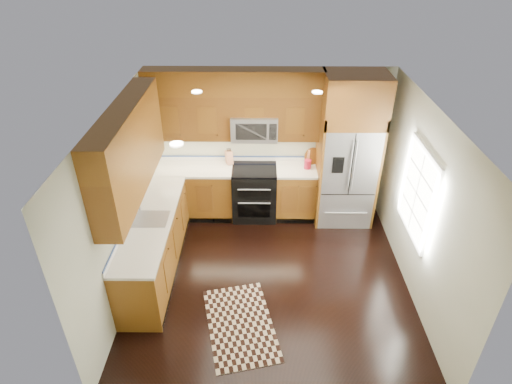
{
  "coord_description": "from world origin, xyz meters",
  "views": [
    {
      "loc": [
        -0.16,
        -4.71,
        4.46
      ],
      "look_at": [
        -0.21,
        0.6,
        1.15
      ],
      "focal_mm": 30.0,
      "sensor_mm": 36.0,
      "label": 1
    }
  ],
  "objects_px": {
    "range": "(254,193)",
    "utensil_crock": "(308,162)",
    "refrigerator": "(348,152)",
    "knife_block": "(229,157)",
    "rug": "(240,324)"
  },
  "relations": [
    {
      "from": "refrigerator",
      "to": "knife_block",
      "type": "relative_size",
      "value": 8.9
    },
    {
      "from": "rug",
      "to": "knife_block",
      "type": "relative_size",
      "value": 4.72
    },
    {
      "from": "range",
      "to": "rug",
      "type": "height_order",
      "value": "range"
    },
    {
      "from": "rug",
      "to": "knife_block",
      "type": "xyz_separation_m",
      "value": [
        -0.29,
        2.74,
        1.05
      ]
    },
    {
      "from": "refrigerator",
      "to": "knife_block",
      "type": "distance_m",
      "value": 2.02
    },
    {
      "from": "range",
      "to": "rug",
      "type": "xyz_separation_m",
      "value": [
        -0.15,
        -2.52,
        -0.46
      ]
    },
    {
      "from": "refrigerator",
      "to": "knife_block",
      "type": "height_order",
      "value": "refrigerator"
    },
    {
      "from": "range",
      "to": "rug",
      "type": "distance_m",
      "value": 2.57
    },
    {
      "from": "range",
      "to": "utensil_crock",
      "type": "xyz_separation_m",
      "value": [
        0.91,
        0.05,
        0.59
      ]
    },
    {
      "from": "range",
      "to": "refrigerator",
      "type": "bearing_deg",
      "value": -1.4
    },
    {
      "from": "range",
      "to": "utensil_crock",
      "type": "distance_m",
      "value": 1.08
    },
    {
      "from": "range",
      "to": "knife_block",
      "type": "distance_m",
      "value": 0.77
    },
    {
      "from": "range",
      "to": "refrigerator",
      "type": "xyz_separation_m",
      "value": [
        1.55,
        -0.04,
        0.83
      ]
    },
    {
      "from": "range",
      "to": "utensil_crock",
      "type": "relative_size",
      "value": 2.78
    },
    {
      "from": "utensil_crock",
      "to": "knife_block",
      "type": "bearing_deg",
      "value": 172.84
    }
  ]
}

